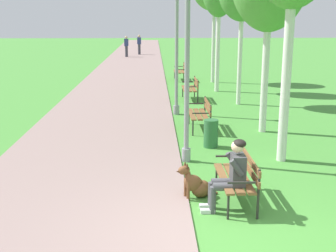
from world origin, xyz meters
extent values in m
plane|color=#478E38|center=(0.00, 0.00, 0.00)|extent=(120.00, 120.00, 0.00)
cube|color=gray|center=(-2.44, 24.00, 0.02)|extent=(4.17, 60.00, 0.04)
cube|color=brown|center=(0.25, 1.21, 0.45)|extent=(0.14, 1.50, 0.04)
cube|color=brown|center=(0.43, 1.21, 0.45)|extent=(0.14, 1.50, 0.04)
cube|color=brown|center=(0.60, 1.21, 0.45)|extent=(0.14, 1.50, 0.04)
cube|color=brown|center=(0.71, 1.21, 0.59)|extent=(0.04, 1.50, 0.11)
cube|color=brown|center=(0.71, 1.21, 0.77)|extent=(0.04, 1.50, 0.11)
cylinder|color=#2D2B28|center=(0.23, 1.90, 0.23)|extent=(0.04, 0.04, 0.45)
cylinder|color=#2D2B28|center=(0.71, 1.90, 0.43)|extent=(0.04, 0.04, 0.85)
cube|color=#2D2B28|center=(0.43, 1.90, 0.63)|extent=(0.45, 0.04, 0.03)
cylinder|color=#2D2B28|center=(0.23, 0.52, 0.23)|extent=(0.04, 0.04, 0.45)
cylinder|color=#2D2B28|center=(0.71, 0.52, 0.43)|extent=(0.04, 0.04, 0.85)
cube|color=#2D2B28|center=(0.43, 0.52, 0.63)|extent=(0.45, 0.04, 0.03)
cube|color=brown|center=(0.13, 6.39, 0.45)|extent=(0.14, 1.50, 0.04)
cube|color=brown|center=(0.31, 6.39, 0.45)|extent=(0.14, 1.50, 0.04)
cube|color=brown|center=(0.48, 6.39, 0.45)|extent=(0.14, 1.50, 0.04)
cube|color=brown|center=(0.59, 6.39, 0.59)|extent=(0.04, 1.50, 0.11)
cube|color=brown|center=(0.59, 6.39, 0.77)|extent=(0.04, 1.50, 0.11)
cylinder|color=#2D2B28|center=(0.11, 7.08, 0.23)|extent=(0.04, 0.04, 0.45)
cylinder|color=#2D2B28|center=(0.59, 7.08, 0.43)|extent=(0.04, 0.04, 0.85)
cube|color=#2D2B28|center=(0.31, 7.08, 0.63)|extent=(0.45, 0.04, 0.03)
cylinder|color=#2D2B28|center=(0.11, 5.70, 0.23)|extent=(0.04, 0.04, 0.45)
cylinder|color=#2D2B28|center=(0.59, 5.70, 0.43)|extent=(0.04, 0.04, 0.85)
cube|color=#2D2B28|center=(0.31, 5.70, 0.63)|extent=(0.45, 0.04, 0.03)
cube|color=brown|center=(0.23, 11.00, 0.45)|extent=(0.14, 1.50, 0.04)
cube|color=brown|center=(0.41, 11.00, 0.45)|extent=(0.14, 1.50, 0.04)
cube|color=brown|center=(0.58, 11.00, 0.45)|extent=(0.14, 1.50, 0.04)
cube|color=brown|center=(0.69, 11.00, 0.59)|extent=(0.04, 1.50, 0.11)
cube|color=brown|center=(0.69, 11.00, 0.77)|extent=(0.04, 1.50, 0.11)
cylinder|color=#2D2B28|center=(0.21, 11.69, 0.23)|extent=(0.04, 0.04, 0.45)
cylinder|color=#2D2B28|center=(0.69, 11.69, 0.43)|extent=(0.04, 0.04, 0.85)
cube|color=#2D2B28|center=(0.41, 11.69, 0.63)|extent=(0.45, 0.04, 0.03)
cylinder|color=#2D2B28|center=(0.21, 10.31, 0.23)|extent=(0.04, 0.04, 0.45)
cylinder|color=#2D2B28|center=(0.69, 10.31, 0.43)|extent=(0.04, 0.04, 0.85)
cube|color=#2D2B28|center=(0.41, 10.31, 0.63)|extent=(0.45, 0.04, 0.03)
cube|color=brown|center=(0.16, 16.46, 0.45)|extent=(0.14, 1.50, 0.04)
cube|color=brown|center=(0.34, 16.46, 0.45)|extent=(0.14, 1.50, 0.04)
cube|color=brown|center=(0.51, 16.46, 0.45)|extent=(0.14, 1.50, 0.04)
cube|color=brown|center=(0.62, 16.46, 0.59)|extent=(0.04, 1.50, 0.11)
cube|color=brown|center=(0.62, 16.46, 0.77)|extent=(0.04, 1.50, 0.11)
cylinder|color=#2D2B28|center=(0.14, 17.15, 0.23)|extent=(0.04, 0.04, 0.45)
cylinder|color=#2D2B28|center=(0.62, 17.15, 0.43)|extent=(0.04, 0.04, 0.85)
cube|color=#2D2B28|center=(0.34, 17.15, 0.63)|extent=(0.45, 0.04, 0.03)
cylinder|color=#2D2B28|center=(0.14, 15.77, 0.23)|extent=(0.04, 0.04, 0.45)
cylinder|color=#2D2B28|center=(0.62, 15.77, 0.43)|extent=(0.04, 0.04, 0.85)
cube|color=#2D2B28|center=(0.34, 15.77, 0.63)|extent=(0.45, 0.04, 0.03)
cylinder|color=#4C4C51|center=(0.22, 0.96, 0.47)|extent=(0.42, 0.14, 0.14)
cylinder|color=#4C4C51|center=(0.01, 0.96, 0.24)|extent=(0.11, 0.11, 0.47)
cube|color=silver|center=(-0.07, 0.96, 0.04)|extent=(0.24, 0.09, 0.07)
cylinder|color=#4C4C51|center=(0.22, 0.76, 0.47)|extent=(0.42, 0.14, 0.14)
cylinder|color=#4C4C51|center=(0.01, 0.76, 0.24)|extent=(0.11, 0.11, 0.47)
cube|color=silver|center=(-0.07, 0.76, 0.04)|extent=(0.24, 0.09, 0.07)
cube|color=#3F3F42|center=(0.43, 0.86, 0.73)|extent=(0.22, 0.36, 0.52)
cylinder|color=#3F3F42|center=(0.37, 1.06, 0.83)|extent=(0.25, 0.09, 0.30)
cylinder|color=#3F3F42|center=(0.37, 0.66, 0.83)|extent=(0.25, 0.09, 0.30)
sphere|color=beige|center=(0.41, 0.86, 1.13)|extent=(0.21, 0.21, 0.21)
ellipsoid|color=black|center=(0.44, 0.86, 1.18)|extent=(0.22, 0.23, 0.14)
ellipsoid|color=brown|center=(-0.11, 1.45, 0.16)|extent=(0.43, 0.39, 0.32)
ellipsoid|color=brown|center=(-0.26, 1.40, 0.29)|extent=(0.54, 0.38, 0.48)
ellipsoid|color=#4C2D19|center=(-0.21, 1.42, 0.32)|extent=(0.40, 0.30, 0.27)
cylinder|color=brown|center=(-0.40, 1.41, 0.19)|extent=(0.06, 0.06, 0.38)
cylinder|color=brown|center=(-0.36, 1.30, 0.19)|extent=(0.06, 0.06, 0.38)
cylinder|color=brown|center=(-0.36, 1.36, 0.43)|extent=(0.16, 0.19, 0.19)
ellipsoid|color=brown|center=(-0.43, 1.33, 0.56)|extent=(0.25, 0.21, 0.16)
cone|color=#4C2D19|center=(-0.53, 1.30, 0.55)|extent=(0.12, 0.12, 0.09)
cone|color=#4C2D19|center=(-0.41, 1.39, 0.66)|extent=(0.06, 0.06, 0.09)
cone|color=#4C2D19|center=(-0.38, 1.31, 0.66)|extent=(0.06, 0.06, 0.09)
cylinder|color=brown|center=(0.07, 1.52, 0.03)|extent=(0.28, 0.14, 0.04)
cylinder|color=gray|center=(-0.23, 3.51, 0.15)|extent=(0.20, 0.20, 0.30)
cylinder|color=gray|center=(-0.23, 3.51, 1.85)|extent=(0.11, 0.11, 3.69)
cylinder|color=gray|center=(-0.21, 8.43, 0.15)|extent=(0.20, 0.20, 0.30)
cylinder|color=gray|center=(-0.21, 8.43, 1.86)|extent=(0.11, 0.11, 3.71)
cylinder|color=silver|center=(1.94, 3.50, 1.96)|extent=(0.21, 0.21, 3.92)
cylinder|color=silver|center=(2.12, 6.09, 1.70)|extent=(0.19, 0.19, 3.40)
cylinder|color=silver|center=(2.18, 10.10, 1.75)|extent=(0.16, 0.16, 3.49)
cylinder|color=silver|center=(1.78, 13.05, 1.85)|extent=(0.18, 0.18, 3.70)
cylinder|color=silver|center=(1.95, 15.74, 1.91)|extent=(0.16, 0.16, 3.83)
cylinder|color=#2D6638|center=(0.46, 4.61, 0.35)|extent=(0.36, 0.36, 0.70)
cylinder|color=#383842|center=(-3.08, 29.35, 0.44)|extent=(0.22, 0.22, 0.88)
cube|color=navy|center=(-3.08, 29.35, 1.16)|extent=(0.32, 0.20, 0.56)
sphere|color=tan|center=(-3.08, 29.35, 1.55)|extent=(0.20, 0.20, 0.20)
cylinder|color=#383842|center=(-2.15, 31.53, 0.44)|extent=(0.22, 0.22, 0.88)
cube|color=navy|center=(-2.15, 31.53, 1.16)|extent=(0.32, 0.20, 0.56)
sphere|color=tan|center=(-2.15, 31.53, 1.55)|extent=(0.20, 0.20, 0.20)
camera|label=1|loc=(-0.95, -6.10, 3.22)|focal=47.67mm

